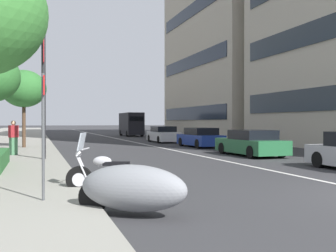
{
  "coord_description": "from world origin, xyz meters",
  "views": [
    {
      "loc": [
        -6.98,
        8.06,
        1.76
      ],
      "look_at": [
        12.9,
        1.5,
        1.54
      ],
      "focal_mm": 42.86,
      "sensor_mm": 36.0,
      "label": 1
    }
  ],
  "objects_px": {
    "motorcycle_nearest_camera": "(108,175)",
    "street_tree_mid_sidewalk": "(24,89)",
    "delivery_van_ahead": "(131,124)",
    "pedestrian_on_plaza": "(13,138)",
    "motorcycle_by_sign_pole": "(132,188)",
    "parking_sign_by_curb": "(43,124)",
    "car_following_behind": "(163,135)",
    "street_lamp_with_banners": "(51,52)",
    "car_approaching_light": "(200,138)",
    "car_mid_block_traffic": "(251,144)"
  },
  "relations": [
    {
      "from": "motorcycle_by_sign_pole",
      "to": "street_tree_mid_sidewalk",
      "type": "distance_m",
      "value": 20.07
    },
    {
      "from": "car_approaching_light",
      "to": "car_following_behind",
      "type": "bearing_deg",
      "value": 1.86
    },
    {
      "from": "car_mid_block_traffic",
      "to": "car_following_behind",
      "type": "xyz_separation_m",
      "value": [
        14.34,
        0.24,
        0.03
      ]
    },
    {
      "from": "delivery_van_ahead",
      "to": "street_lamp_with_banners",
      "type": "xyz_separation_m",
      "value": [
        -30.42,
        10.6,
        3.29
      ]
    },
    {
      "from": "car_approaching_light",
      "to": "pedestrian_on_plaza",
      "type": "distance_m",
      "value": 12.99
    },
    {
      "from": "motorcycle_nearest_camera",
      "to": "parking_sign_by_curb",
      "type": "bearing_deg",
      "value": 61.22
    },
    {
      "from": "motorcycle_by_sign_pole",
      "to": "pedestrian_on_plaza",
      "type": "relative_size",
      "value": 1.29
    },
    {
      "from": "motorcycle_nearest_camera",
      "to": "pedestrian_on_plaza",
      "type": "relative_size",
      "value": 1.22
    },
    {
      "from": "car_approaching_light",
      "to": "car_following_behind",
      "type": "relative_size",
      "value": 0.96
    },
    {
      "from": "street_tree_mid_sidewalk",
      "to": "pedestrian_on_plaza",
      "type": "height_order",
      "value": "street_tree_mid_sidewalk"
    },
    {
      "from": "car_following_behind",
      "to": "street_lamp_with_banners",
      "type": "xyz_separation_m",
      "value": [
        -14.55,
        9.77,
        4.16
      ]
    },
    {
      "from": "street_lamp_with_banners",
      "to": "car_following_behind",
      "type": "bearing_deg",
      "value": -33.87
    },
    {
      "from": "street_tree_mid_sidewalk",
      "to": "pedestrian_on_plaza",
      "type": "relative_size",
      "value": 2.92
    },
    {
      "from": "car_following_behind",
      "to": "pedestrian_on_plaza",
      "type": "distance_m",
      "value": 16.55
    },
    {
      "from": "motorcycle_nearest_camera",
      "to": "pedestrian_on_plaza",
      "type": "distance_m",
      "value": 11.34
    },
    {
      "from": "car_following_behind",
      "to": "pedestrian_on_plaza",
      "type": "bearing_deg",
      "value": 136.77
    },
    {
      "from": "motorcycle_by_sign_pole",
      "to": "parking_sign_by_curb",
      "type": "height_order",
      "value": "parking_sign_by_curb"
    },
    {
      "from": "motorcycle_by_sign_pole",
      "to": "pedestrian_on_plaza",
      "type": "distance_m",
      "value": 13.84
    },
    {
      "from": "street_lamp_with_banners",
      "to": "street_tree_mid_sidewalk",
      "type": "bearing_deg",
      "value": 8.88
    },
    {
      "from": "motorcycle_nearest_camera",
      "to": "motorcycle_by_sign_pole",
      "type": "bearing_deg",
      "value": 112.4
    },
    {
      "from": "parking_sign_by_curb",
      "to": "pedestrian_on_plaza",
      "type": "distance_m",
      "value": 12.32
    },
    {
      "from": "motorcycle_nearest_camera",
      "to": "street_lamp_with_banners",
      "type": "distance_m",
      "value": 9.54
    },
    {
      "from": "motorcycle_nearest_camera",
      "to": "street_lamp_with_banners",
      "type": "bearing_deg",
      "value": -60.79
    },
    {
      "from": "car_approaching_light",
      "to": "motorcycle_nearest_camera",
      "type": "bearing_deg",
      "value": 147.63
    },
    {
      "from": "car_approaching_light",
      "to": "pedestrian_on_plaza",
      "type": "relative_size",
      "value": 2.63
    },
    {
      "from": "car_mid_block_traffic",
      "to": "motorcycle_nearest_camera",
      "type": "bearing_deg",
      "value": 132.89
    },
    {
      "from": "pedestrian_on_plaza",
      "to": "motorcycle_by_sign_pole",
      "type": "bearing_deg",
      "value": 160.08
    },
    {
      "from": "car_mid_block_traffic",
      "to": "street_tree_mid_sidewalk",
      "type": "xyz_separation_m",
      "value": [
        8.45,
        11.36,
        3.21
      ]
    },
    {
      "from": "delivery_van_ahead",
      "to": "pedestrian_on_plaza",
      "type": "bearing_deg",
      "value": 156.58
    },
    {
      "from": "street_lamp_with_banners",
      "to": "pedestrian_on_plaza",
      "type": "bearing_deg",
      "value": 32.8
    },
    {
      "from": "motorcycle_by_sign_pole",
      "to": "car_mid_block_traffic",
      "type": "distance_m",
      "value": 14.33
    },
    {
      "from": "delivery_van_ahead",
      "to": "parking_sign_by_curb",
      "type": "height_order",
      "value": "delivery_van_ahead"
    },
    {
      "from": "motorcycle_by_sign_pole",
      "to": "motorcycle_nearest_camera",
      "type": "relative_size",
      "value": 1.05
    },
    {
      "from": "delivery_van_ahead",
      "to": "motorcycle_by_sign_pole",
      "type": "bearing_deg",
      "value": 167.39
    },
    {
      "from": "motorcycle_by_sign_pole",
      "to": "parking_sign_by_curb",
      "type": "bearing_deg",
      "value": -1.87
    },
    {
      "from": "motorcycle_by_sign_pole",
      "to": "street_tree_mid_sidewalk",
      "type": "xyz_separation_m",
      "value": [
        19.64,
        2.42,
        3.32
      ]
    },
    {
      "from": "motorcycle_nearest_camera",
      "to": "parking_sign_by_curb",
      "type": "relative_size",
      "value": 0.79
    },
    {
      "from": "car_mid_block_traffic",
      "to": "parking_sign_by_curb",
      "type": "relative_size",
      "value": 1.76
    },
    {
      "from": "car_mid_block_traffic",
      "to": "pedestrian_on_plaza",
      "type": "bearing_deg",
      "value": 77.5
    },
    {
      "from": "car_approaching_light",
      "to": "pedestrian_on_plaza",
      "type": "bearing_deg",
      "value": 110.48
    },
    {
      "from": "motorcycle_by_sign_pole",
      "to": "motorcycle_nearest_camera",
      "type": "height_order",
      "value": "motorcycle_nearest_camera"
    },
    {
      "from": "parking_sign_by_curb",
      "to": "street_lamp_with_banners",
      "type": "xyz_separation_m",
      "value": [
        9.65,
        -0.48,
        3.11
      ]
    },
    {
      "from": "motorcycle_by_sign_pole",
      "to": "delivery_van_ahead",
      "type": "relative_size",
      "value": 0.37
    },
    {
      "from": "motorcycle_nearest_camera",
      "to": "street_tree_mid_sidewalk",
      "type": "relative_size",
      "value": 0.42
    },
    {
      "from": "street_tree_mid_sidewalk",
      "to": "car_mid_block_traffic",
      "type": "bearing_deg",
      "value": -126.64
    },
    {
      "from": "car_approaching_light",
      "to": "parking_sign_by_curb",
      "type": "height_order",
      "value": "parking_sign_by_curb"
    },
    {
      "from": "car_mid_block_traffic",
      "to": "delivery_van_ahead",
      "type": "bearing_deg",
      "value": -2.13
    },
    {
      "from": "car_mid_block_traffic",
      "to": "motorcycle_by_sign_pole",
      "type": "bearing_deg",
      "value": 140.35
    },
    {
      "from": "car_following_behind",
      "to": "delivery_van_ahead",
      "type": "relative_size",
      "value": 0.79
    },
    {
      "from": "street_tree_mid_sidewalk",
      "to": "street_lamp_with_banners",
      "type": "bearing_deg",
      "value": -171.12
    }
  ]
}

